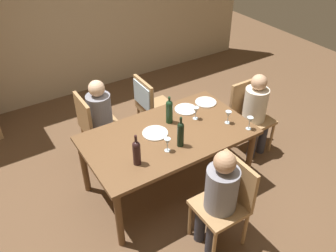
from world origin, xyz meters
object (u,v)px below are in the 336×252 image
(chair_far_right, at_px, (149,102))
(wine_bottle_tall_green, at_px, (181,133))
(person_man_guest, at_px, (256,109))
(dinner_plate_guest_right, at_px, (155,133))
(wine_glass_near_right, at_px, (167,142))
(dining_table, at_px, (168,140))
(dinner_plate_guest_left, at_px, (206,102))
(chair_near, at_px, (227,198))
(chair_right_end, at_px, (249,112))
(chair_far_left, at_px, (94,124))
(person_woman_host, at_px, (102,114))
(person_man_bearded, at_px, (219,194))
(wine_glass_near_left, at_px, (250,121))
(wine_bottle_dark_red, at_px, (169,111))
(dinner_plate_host, at_px, (186,109))
(wine_glass_far, at_px, (196,111))
(wine_bottle_short_olive, at_px, (137,152))
(wine_glass_centre, at_px, (228,115))

(chair_far_right, height_order, wine_bottle_tall_green, wine_bottle_tall_green)
(person_man_guest, distance_m, dinner_plate_guest_right, 1.39)
(wine_bottle_tall_green, bearing_deg, wine_glass_near_right, -179.46)
(dining_table, relative_size, dinner_plate_guest_left, 7.01)
(chair_near, bearing_deg, chair_far_right, -6.10)
(dining_table, xyz_separation_m, chair_right_end, (1.27, 0.09, -0.14))
(chair_far_left, distance_m, person_woman_host, 0.15)
(person_man_bearded, relative_size, wine_glass_near_left, 7.49)
(person_man_guest, relative_size, wine_bottle_dark_red, 3.41)
(person_woman_host, distance_m, dinner_plate_host, 1.01)
(wine_bottle_tall_green, height_order, wine_glass_far, wine_bottle_tall_green)
(chair_right_end, relative_size, chair_far_right, 1.00)
(wine_glass_far, bearing_deg, wine_bottle_tall_green, -143.54)
(wine_bottle_tall_green, distance_m, wine_glass_near_right, 0.16)
(chair_near, relative_size, wine_bottle_tall_green, 2.71)
(wine_glass_near_right, distance_m, wine_glass_far, 0.64)
(person_woman_host, bearing_deg, person_man_guest, 60.95)
(chair_near, distance_m, wine_bottle_tall_green, 0.76)
(dining_table, relative_size, wine_bottle_short_olive, 5.42)
(person_woman_host, relative_size, wine_bottle_short_olive, 3.33)
(wine_glass_centre, height_order, dinner_plate_guest_right, wine_glass_centre)
(chair_far_right, bearing_deg, dinner_plate_guest_left, 35.75)
(chair_far_left, relative_size, chair_far_right, 1.00)
(wine_glass_near_left, distance_m, dinner_plate_host, 0.77)
(chair_right_end, bearing_deg, chair_far_left, -24.50)
(dining_table, height_order, dinner_plate_guest_right, dinner_plate_guest_right)
(chair_far_left, relative_size, wine_bottle_dark_red, 2.87)
(chair_far_left, height_order, chair_far_right, same)
(dinner_plate_guest_left, xyz_separation_m, dinner_plate_guest_right, (-0.83, -0.21, 0.00))
(person_man_bearded, bearing_deg, dinner_plate_host, -21.02)
(wine_bottle_dark_red, height_order, dinner_plate_host, wine_bottle_dark_red)
(person_man_bearded, bearing_deg, wine_glass_centre, -44.16)
(person_woman_host, xyz_separation_m, wine_bottle_dark_red, (0.50, -0.71, 0.26))
(wine_glass_near_right, relative_size, dinner_plate_host, 0.58)
(dining_table, bearing_deg, wine_glass_centre, -15.42)
(wine_glass_near_left, height_order, wine_glass_near_right, same)
(person_man_guest, relative_size, wine_bottle_short_olive, 3.32)
(chair_far_left, bearing_deg, dinner_plate_host, 56.25)
(person_man_guest, relative_size, wine_glass_near_right, 7.34)
(wine_glass_near_right, relative_size, wine_glass_far, 1.00)
(person_woman_host, bearing_deg, chair_far_left, -90.00)
(chair_far_right, height_order, wine_glass_near_right, chair_far_right)
(wine_glass_near_left, distance_m, dinner_plate_guest_right, 1.01)
(wine_bottle_tall_green, xyz_separation_m, dinner_plate_guest_right, (-0.11, 0.31, -0.14))
(dining_table, bearing_deg, person_man_guest, -1.15)
(dinner_plate_host, bearing_deg, chair_right_end, -12.80)
(person_woman_host, bearing_deg, dinner_plate_guest_left, 60.82)
(wine_glass_near_left, xyz_separation_m, wine_glass_centre, (-0.12, 0.21, 0.00))
(person_man_bearded, xyz_separation_m, wine_bottle_short_olive, (-0.47, 0.65, 0.25))
(person_man_guest, bearing_deg, wine_glass_centre, 14.39)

